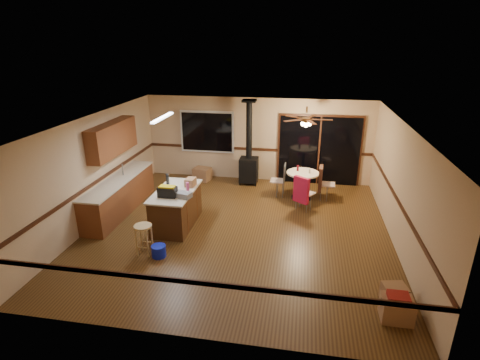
% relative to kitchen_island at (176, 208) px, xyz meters
% --- Properties ---
extents(floor, '(7.00, 7.00, 0.00)m').
position_rel_kitchen_island_xyz_m(floor, '(1.50, 0.00, -0.45)').
color(floor, '#4D3115').
rests_on(floor, ground).
extents(ceiling, '(7.00, 7.00, 0.00)m').
position_rel_kitchen_island_xyz_m(ceiling, '(1.50, 0.00, 2.15)').
color(ceiling, silver).
rests_on(ceiling, ground).
extents(wall_back, '(7.00, 0.00, 7.00)m').
position_rel_kitchen_island_xyz_m(wall_back, '(1.50, 3.50, 0.85)').
color(wall_back, tan).
rests_on(wall_back, ground).
extents(wall_front, '(7.00, 0.00, 7.00)m').
position_rel_kitchen_island_xyz_m(wall_front, '(1.50, -3.50, 0.85)').
color(wall_front, tan).
rests_on(wall_front, ground).
extents(wall_left, '(0.00, 7.00, 7.00)m').
position_rel_kitchen_island_xyz_m(wall_left, '(-2.00, 0.00, 0.85)').
color(wall_left, tan).
rests_on(wall_left, ground).
extents(wall_right, '(0.00, 7.00, 7.00)m').
position_rel_kitchen_island_xyz_m(wall_right, '(5.00, 0.00, 0.85)').
color(wall_right, tan).
rests_on(wall_right, ground).
extents(chair_rail, '(7.00, 7.00, 0.08)m').
position_rel_kitchen_island_xyz_m(chair_rail, '(1.50, 0.00, 0.55)').
color(chair_rail, '#381B0E').
rests_on(chair_rail, ground).
extents(window, '(1.72, 0.10, 1.32)m').
position_rel_kitchen_island_xyz_m(window, '(-0.10, 3.45, 1.05)').
color(window, black).
rests_on(window, ground).
extents(sliding_door, '(2.52, 0.10, 2.10)m').
position_rel_kitchen_island_xyz_m(sliding_door, '(3.40, 3.45, 0.60)').
color(sliding_door, black).
rests_on(sliding_door, ground).
extents(lower_cabinets, '(0.60, 3.00, 0.86)m').
position_rel_kitchen_island_xyz_m(lower_cabinets, '(-1.70, 0.50, -0.02)').
color(lower_cabinets, brown).
rests_on(lower_cabinets, ground).
extents(countertop, '(0.64, 3.04, 0.04)m').
position_rel_kitchen_island_xyz_m(countertop, '(-1.70, 0.50, 0.43)').
color(countertop, beige).
rests_on(countertop, lower_cabinets).
extents(upper_cabinets, '(0.35, 2.00, 0.80)m').
position_rel_kitchen_island_xyz_m(upper_cabinets, '(-1.83, 0.70, 1.45)').
color(upper_cabinets, brown).
rests_on(upper_cabinets, ground).
extents(kitchen_island, '(0.88, 1.68, 0.90)m').
position_rel_kitchen_island_xyz_m(kitchen_island, '(0.00, 0.00, 0.00)').
color(kitchen_island, '#432510').
rests_on(kitchen_island, ground).
extents(wood_stove, '(0.55, 0.50, 2.52)m').
position_rel_kitchen_island_xyz_m(wood_stove, '(1.30, 3.05, 0.28)').
color(wood_stove, black).
rests_on(wood_stove, ground).
extents(ceiling_fan, '(0.24, 0.24, 0.55)m').
position_rel_kitchen_island_xyz_m(ceiling_fan, '(2.95, 2.16, 1.76)').
color(ceiling_fan, brown).
rests_on(ceiling_fan, ceiling).
extents(fluorescent_strip, '(0.10, 1.20, 0.04)m').
position_rel_kitchen_island_xyz_m(fluorescent_strip, '(-0.30, 0.30, 2.11)').
color(fluorescent_strip, white).
rests_on(fluorescent_strip, ceiling).
extents(toolbox_grey, '(0.45, 0.32, 0.13)m').
position_rel_kitchen_island_xyz_m(toolbox_grey, '(0.30, -0.35, 0.51)').
color(toolbox_grey, slate).
rests_on(toolbox_grey, kitchen_island).
extents(toolbox_black, '(0.42, 0.22, 0.23)m').
position_rel_kitchen_island_xyz_m(toolbox_black, '(-0.04, -0.38, 0.56)').
color(toolbox_black, black).
rests_on(toolbox_black, kitchen_island).
extents(toolbox_yellow_lid, '(0.35, 0.19, 0.03)m').
position_rel_kitchen_island_xyz_m(toolbox_yellow_lid, '(-0.04, -0.38, 0.69)').
color(toolbox_yellow_lid, gold).
rests_on(toolbox_yellow_lid, toolbox_black).
extents(box_on_island, '(0.24, 0.31, 0.19)m').
position_rel_kitchen_island_xyz_m(box_on_island, '(0.27, 0.35, 0.54)').
color(box_on_island, '#8C613E').
rests_on(box_on_island, kitchen_island).
extents(bottle_dark, '(0.10, 0.10, 0.26)m').
position_rel_kitchen_island_xyz_m(bottle_dark, '(-0.32, 0.38, 0.58)').
color(bottle_dark, black).
rests_on(bottle_dark, kitchen_island).
extents(bottle_pink, '(0.09, 0.09, 0.24)m').
position_rel_kitchen_island_xyz_m(bottle_pink, '(0.32, -0.03, 0.57)').
color(bottle_pink, '#D84C8C').
rests_on(bottle_pink, kitchen_island).
extents(bottle_white, '(0.07, 0.07, 0.16)m').
position_rel_kitchen_island_xyz_m(bottle_white, '(0.16, 0.38, 0.53)').
color(bottle_white, white).
rests_on(bottle_white, kitchen_island).
extents(bar_stool, '(0.47, 0.47, 0.67)m').
position_rel_kitchen_island_xyz_m(bar_stool, '(-0.23, -1.38, -0.12)').
color(bar_stool, tan).
rests_on(bar_stool, floor).
extents(blue_bucket, '(0.38, 0.38, 0.25)m').
position_rel_kitchen_island_xyz_m(blue_bucket, '(0.09, -1.43, -0.33)').
color(blue_bucket, '#0E1CC6').
rests_on(blue_bucket, floor).
extents(dining_table, '(0.90, 0.90, 0.78)m').
position_rel_kitchen_island_xyz_m(dining_table, '(2.95, 2.16, 0.08)').
color(dining_table, black).
rests_on(dining_table, ground).
extents(glass_red, '(0.07, 0.07, 0.16)m').
position_rel_kitchen_island_xyz_m(glass_red, '(2.80, 2.26, 0.41)').
color(glass_red, '#590C14').
rests_on(glass_red, dining_table).
extents(glass_cream, '(0.07, 0.07, 0.12)m').
position_rel_kitchen_island_xyz_m(glass_cream, '(3.13, 2.11, 0.39)').
color(glass_cream, beige).
rests_on(glass_cream, dining_table).
extents(chair_left, '(0.42, 0.41, 0.51)m').
position_rel_kitchen_island_xyz_m(chair_left, '(2.36, 2.25, 0.14)').
color(chair_left, '#BFA18E').
rests_on(chair_left, ground).
extents(chair_near, '(0.61, 0.62, 0.70)m').
position_rel_kitchen_island_xyz_m(chair_near, '(2.95, 1.31, 0.14)').
color(chair_near, '#BFA18E').
rests_on(chair_near, ground).
extents(chair_right, '(0.48, 0.45, 0.70)m').
position_rel_kitchen_island_xyz_m(chair_right, '(3.47, 2.22, 0.14)').
color(chair_right, '#BFA18E').
rests_on(chair_right, ground).
extents(box_under_window, '(0.59, 0.51, 0.41)m').
position_rel_kitchen_island_xyz_m(box_under_window, '(-0.21, 3.10, -0.25)').
color(box_under_window, '#8C613E').
rests_on(box_under_window, floor).
extents(box_corner_a, '(0.49, 0.41, 0.37)m').
position_rel_kitchen_island_xyz_m(box_corner_a, '(4.54, -2.54, -0.27)').
color(box_corner_a, '#8C613E').
rests_on(box_corner_a, floor).
extents(box_corner_b, '(0.44, 0.40, 0.31)m').
position_rel_kitchen_island_xyz_m(box_corner_b, '(4.60, -2.09, -0.30)').
color(box_corner_b, '#8C613E').
rests_on(box_corner_b, floor).
extents(box_small_red, '(0.33, 0.27, 0.09)m').
position_rel_kitchen_island_xyz_m(box_small_red, '(4.54, -2.54, -0.04)').
color(box_small_red, maroon).
rests_on(box_small_red, box_corner_a).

